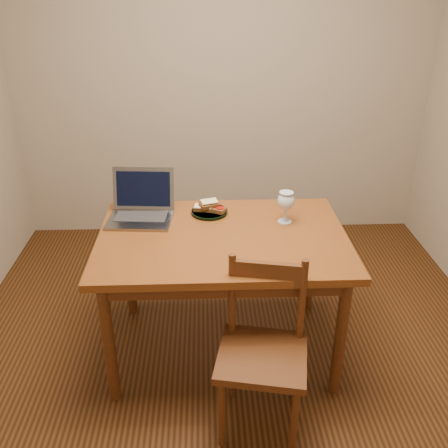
{
  "coord_description": "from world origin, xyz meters",
  "views": [
    {
      "loc": [
        -0.14,
        -2.25,
        1.96
      ],
      "look_at": [
        -0.05,
        0.06,
        0.8
      ],
      "focal_mm": 40.0,
      "sensor_mm": 36.0,
      "label": 1
    }
  ],
  "objects_px": {
    "chair": "(263,344)",
    "plate": "(209,212)",
    "table": "(223,249)",
    "laptop": "(142,205)",
    "milk_glass": "(286,207)"
  },
  "relations": [
    {
      "from": "milk_glass",
      "to": "chair",
      "type": "bearing_deg",
      "value": -105.2
    },
    {
      "from": "plate",
      "to": "laptop",
      "type": "relative_size",
      "value": 0.56
    },
    {
      "from": "plate",
      "to": "milk_glass",
      "type": "relative_size",
      "value": 1.15
    },
    {
      "from": "table",
      "to": "plate",
      "type": "bearing_deg",
      "value": 103.81
    },
    {
      "from": "chair",
      "to": "laptop",
      "type": "height_order",
      "value": "laptop"
    },
    {
      "from": "chair",
      "to": "laptop",
      "type": "distance_m",
      "value": 1.05
    },
    {
      "from": "milk_glass",
      "to": "plate",
      "type": "bearing_deg",
      "value": 163.11
    },
    {
      "from": "chair",
      "to": "milk_glass",
      "type": "height_order",
      "value": "milk_glass"
    },
    {
      "from": "table",
      "to": "plate",
      "type": "distance_m",
      "value": 0.29
    },
    {
      "from": "table",
      "to": "laptop",
      "type": "xyz_separation_m",
      "value": [
        -0.44,
        0.25,
        0.15
      ]
    },
    {
      "from": "plate",
      "to": "milk_glass",
      "type": "height_order",
      "value": "milk_glass"
    },
    {
      "from": "table",
      "to": "plate",
      "type": "xyz_separation_m",
      "value": [
        -0.07,
        0.27,
        0.09
      ]
    },
    {
      "from": "plate",
      "to": "chair",
      "type": "bearing_deg",
      "value": -74.18
    },
    {
      "from": "chair",
      "to": "plate",
      "type": "bearing_deg",
      "value": 116.98
    },
    {
      "from": "plate",
      "to": "laptop",
      "type": "xyz_separation_m",
      "value": [
        -0.38,
        -0.01,
        0.06
      ]
    }
  ]
}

